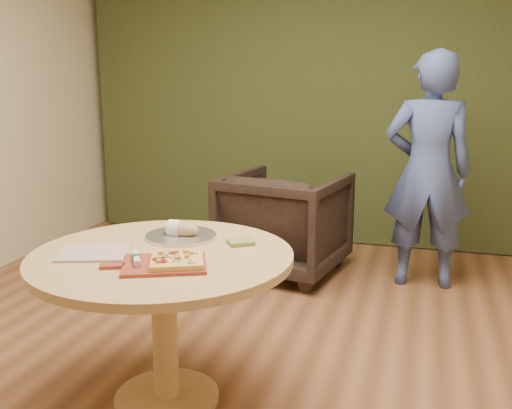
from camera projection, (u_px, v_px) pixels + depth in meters
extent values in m
cube|color=brown|center=(237.00, 402.00, 2.77)|extent=(5.00, 6.00, 0.02)
cube|color=beige|center=(339.00, 91.00, 5.27)|extent=(5.00, 0.02, 2.80)
cube|color=#2C3719|center=(338.00, 92.00, 5.17)|extent=(4.80, 0.14, 2.78)
cylinder|color=tan|center=(167.00, 397.00, 2.78)|extent=(0.50, 0.50, 0.03)
cylinder|color=tan|center=(165.00, 332.00, 2.70)|extent=(0.12, 0.12, 0.68)
cylinder|color=tan|center=(162.00, 257.00, 2.62)|extent=(1.21, 1.21, 0.04)
cube|color=#983726|center=(165.00, 264.00, 2.43)|extent=(0.43, 0.40, 0.01)
cube|color=#983726|center=(112.00, 266.00, 2.41)|extent=(0.11, 0.09, 0.01)
cube|color=#E4B159|center=(177.00, 261.00, 2.42)|extent=(0.29, 0.29, 0.02)
cylinder|color=maroon|center=(157.00, 259.00, 2.40)|extent=(0.04, 0.04, 0.00)
cylinder|color=maroon|center=(174.00, 253.00, 2.49)|extent=(0.04, 0.04, 0.00)
cylinder|color=maroon|center=(163.00, 261.00, 2.37)|extent=(0.04, 0.04, 0.00)
cube|color=gold|center=(187.00, 256.00, 2.42)|extent=(0.02, 0.02, 0.01)
cube|color=gold|center=(186.00, 251.00, 2.49)|extent=(0.02, 0.02, 0.01)
cube|color=gold|center=(161.00, 253.00, 2.47)|extent=(0.02, 0.02, 0.01)
cube|color=gold|center=(159.00, 261.00, 2.36)|extent=(0.02, 0.02, 0.01)
cube|color=gold|center=(177.00, 255.00, 2.43)|extent=(0.02, 0.02, 0.01)
cube|color=gold|center=(191.00, 253.00, 2.47)|extent=(0.03, 0.03, 0.01)
cube|color=gold|center=(178.00, 257.00, 2.41)|extent=(0.03, 0.03, 0.01)
cube|color=gold|center=(163.00, 257.00, 2.41)|extent=(0.02, 0.02, 0.01)
cube|color=gold|center=(171.00, 252.00, 2.48)|extent=(0.03, 0.03, 0.01)
cube|color=#207C1A|center=(191.00, 252.00, 2.50)|extent=(0.01, 0.01, 0.00)
cube|color=#207C1A|center=(179.00, 261.00, 2.37)|extent=(0.01, 0.01, 0.00)
cube|color=#207C1A|center=(161.00, 253.00, 2.48)|extent=(0.01, 0.01, 0.00)
cube|color=#207C1A|center=(196.00, 253.00, 2.48)|extent=(0.01, 0.01, 0.00)
cube|color=#207C1A|center=(181.00, 259.00, 2.40)|extent=(0.01, 0.01, 0.00)
cube|color=#207C1A|center=(191.00, 260.00, 2.39)|extent=(0.01, 0.01, 0.00)
cube|color=#207C1A|center=(192.00, 252.00, 2.49)|extent=(0.01, 0.01, 0.00)
cube|color=#A45079|center=(166.00, 256.00, 2.44)|extent=(0.03, 0.02, 0.00)
cube|color=#A45079|center=(166.00, 254.00, 2.46)|extent=(0.01, 0.03, 0.00)
cube|color=#A45079|center=(159.00, 261.00, 2.37)|extent=(0.03, 0.01, 0.00)
cube|color=#A45079|center=(170.00, 257.00, 2.43)|extent=(0.03, 0.02, 0.00)
cube|color=#A45079|center=(167.00, 257.00, 2.43)|extent=(0.01, 0.03, 0.00)
cube|color=#A45079|center=(191.00, 263.00, 2.35)|extent=(0.03, 0.02, 0.00)
cube|color=#A45079|center=(174.00, 261.00, 2.37)|extent=(0.01, 0.03, 0.00)
cylinder|color=silver|center=(136.00, 258.00, 2.44)|extent=(0.12, 0.16, 0.03)
cylinder|color=#194C26|center=(136.00, 258.00, 2.44)|extent=(0.04, 0.04, 0.03)
cube|color=silver|center=(135.00, 252.00, 2.53)|extent=(0.03, 0.04, 0.00)
cube|color=silver|center=(94.00, 253.00, 2.60)|extent=(0.37, 0.33, 0.01)
cylinder|color=silver|center=(181.00, 237.00, 2.86)|extent=(0.35, 0.35, 0.01)
cylinder|color=silver|center=(181.00, 236.00, 2.86)|extent=(0.36, 0.36, 0.02)
ellipsoid|color=tan|center=(181.00, 229.00, 2.85)|extent=(0.19, 0.08, 0.07)
cylinder|color=silver|center=(175.00, 229.00, 2.86)|extent=(0.06, 0.09, 0.09)
cube|color=#5A642D|center=(241.00, 242.00, 2.74)|extent=(0.16, 0.15, 0.02)
imported|color=black|center=(285.00, 218.00, 4.50)|extent=(1.00, 0.96, 0.89)
imported|color=#3F5292|center=(428.00, 171.00, 4.14)|extent=(0.67, 0.47, 1.73)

